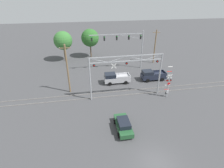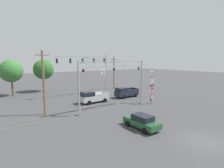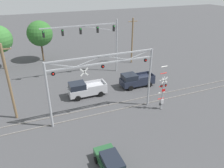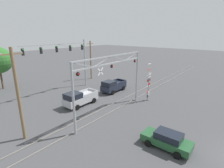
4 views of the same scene
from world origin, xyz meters
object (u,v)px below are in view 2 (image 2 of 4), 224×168
at_px(pickup_truck_following, 126,92).
at_px(background_tree_beyond_span, 44,69).
at_px(traffic_signal_span, 94,66).
at_px(utility_pole_right, 114,73).
at_px(background_tree_far_left_verge, 11,71).
at_px(pickup_truck_lead, 93,97).
at_px(sedan_waiting, 142,121).
at_px(crossing_signal_mast, 152,92).
at_px(utility_pole_left, 44,82).
at_px(crossing_gantry, 114,76).

distance_m(pickup_truck_following, background_tree_beyond_span, 20.32).
relative_size(traffic_signal_span, utility_pole_right, 1.45).
relative_size(pickup_truck_following, background_tree_far_left_verge, 0.66).
bearing_deg(pickup_truck_lead, sedan_waiting, -96.92).
relative_size(crossing_signal_mast, utility_pole_left, 0.65).
bearing_deg(crossing_signal_mast, pickup_truck_lead, 138.51).
bearing_deg(sedan_waiting, utility_pole_right, 59.63).
bearing_deg(background_tree_beyond_span, sedan_waiting, -86.07).
relative_size(pickup_truck_lead, sedan_waiting, 1.18).
distance_m(pickup_truck_lead, background_tree_far_left_verge, 18.63).
distance_m(crossing_signal_mast, background_tree_beyond_span, 25.82).
bearing_deg(traffic_signal_span, utility_pole_right, 20.03).
relative_size(pickup_truck_lead, pickup_truck_following, 1.03).
xyz_separation_m(sedan_waiting, background_tree_far_left_verge, (-8.84, 28.02, 4.38)).
xyz_separation_m(crossing_signal_mast, traffic_signal_span, (-3.45, 13.11, 4.02)).
height_order(crossing_gantry, crossing_signal_mast, crossing_gantry).
relative_size(utility_pole_right, background_tree_far_left_verge, 1.09).
distance_m(sedan_waiting, background_tree_beyond_span, 30.01).
height_order(crossing_signal_mast, utility_pole_right, utility_pole_right).
height_order(pickup_truck_lead, background_tree_beyond_span, background_tree_beyond_span).
bearing_deg(background_tree_far_left_verge, traffic_signal_span, -30.06).
bearing_deg(utility_pole_left, sedan_waiting, -57.50).
bearing_deg(traffic_signal_span, sedan_waiting, -106.04).
xyz_separation_m(traffic_signal_span, background_tree_beyond_span, (-7.68, 9.98, -0.95)).
distance_m(utility_pole_left, background_tree_beyond_span, 19.18).
bearing_deg(pickup_truck_following, pickup_truck_lead, -179.95).
bearing_deg(sedan_waiting, background_tree_far_left_verge, 107.52).
height_order(crossing_gantry, sedan_waiting, crossing_gantry).
relative_size(utility_pole_left, background_tree_far_left_verge, 1.16).
relative_size(sedan_waiting, background_tree_far_left_verge, 0.57).
xyz_separation_m(traffic_signal_span, sedan_waiting, (-5.64, -19.63, -5.36)).
height_order(traffic_signal_span, pickup_truck_following, traffic_signal_span).
height_order(crossing_signal_mast, background_tree_beyond_span, background_tree_beyond_span).
height_order(traffic_signal_span, sedan_waiting, traffic_signal_span).
height_order(sedan_waiting, utility_pole_left, utility_pole_left).
distance_m(pickup_truck_following, utility_pole_left, 16.70).
bearing_deg(pickup_truck_lead, background_tree_beyond_span, 102.43).
distance_m(pickup_truck_following, utility_pole_right, 10.51).
distance_m(pickup_truck_following, background_tree_far_left_verge, 23.69).
height_order(traffic_signal_span, background_tree_far_left_verge, traffic_signal_span).
height_order(traffic_signal_span, utility_pole_left, utility_pole_left).
bearing_deg(crossing_gantry, crossing_signal_mast, -11.74).
bearing_deg(traffic_signal_span, crossing_gantry, -106.23).
relative_size(crossing_gantry, utility_pole_right, 1.46).
xyz_separation_m(pickup_truck_following, background_tree_beyond_span, (-11.16, 16.45, 4.18)).
bearing_deg(crossing_gantry, utility_pole_right, 53.00).
xyz_separation_m(traffic_signal_span, utility_pole_left, (-12.73, -8.51, -1.68)).
xyz_separation_m(crossing_signal_mast, utility_pole_right, (4.00, 15.83, 2.09)).
relative_size(crossing_signal_mast, sedan_waiting, 1.31).
xyz_separation_m(crossing_gantry, crossing_signal_mast, (6.85, -1.42, -2.84)).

